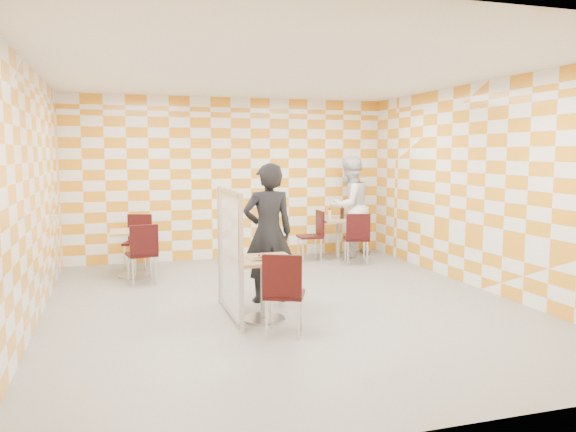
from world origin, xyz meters
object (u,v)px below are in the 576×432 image
(main_table, at_px, (264,278))
(chair_second_front, at_px, (357,235))
(chair_second_side, at_px, (314,231))
(man_dark, at_px, (268,233))
(chair_empty_far, at_px, (138,237))
(partition, at_px, (230,253))
(man_white, at_px, (350,206))
(soda_bottle, at_px, (342,213))
(second_table, at_px, (338,232))
(empty_table, at_px, (133,245))
(sport_bottle, at_px, (330,214))
(chair_empty_near, at_px, (143,249))
(chair_main_front, at_px, (283,288))

(main_table, bearing_deg, chair_second_front, 48.54)
(chair_second_side, relative_size, man_dark, 0.50)
(chair_second_front, xyz_separation_m, chair_empty_far, (-3.72, 0.86, 0.00))
(partition, bearing_deg, chair_second_front, 41.74)
(partition, distance_m, man_white, 4.50)
(soda_bottle, bearing_deg, second_table, -179.62)
(chair_empty_far, bearing_deg, main_table, -70.11)
(chair_second_front, height_order, partition, partition)
(partition, height_order, man_dark, man_dark)
(second_table, distance_m, man_white, 0.58)
(empty_table, distance_m, chair_second_front, 3.83)
(empty_table, distance_m, chair_empty_far, 0.70)
(partition, xyz_separation_m, man_white, (3.00, 3.36, 0.17))
(soda_bottle, bearing_deg, chair_second_side, -173.02)
(main_table, relative_size, chair_second_front, 0.81)
(man_white, bearing_deg, sport_bottle, -5.98)
(second_table, distance_m, chair_empty_near, 3.79)
(main_table, xyz_separation_m, second_table, (2.33, 3.41, 0.00))
(man_white, relative_size, soda_bottle, 8.32)
(empty_table, bearing_deg, soda_bottle, 7.61)
(chair_main_front, relative_size, chair_second_front, 1.00)
(chair_second_side, height_order, man_white, man_white)
(chair_second_front, distance_m, chair_second_side, 0.85)
(chair_second_front, xyz_separation_m, soda_bottle, (-0.01, 0.68, 0.31))
(empty_table, xyz_separation_m, chair_empty_far, (0.11, 0.69, 0.04))
(chair_main_front, relative_size, soda_bottle, 4.02)
(chair_empty_near, relative_size, sport_bottle, 4.62)
(second_table, xyz_separation_m, sport_bottle, (-0.15, 0.06, 0.33))
(partition, bearing_deg, man_white, 48.19)
(chair_empty_near, bearing_deg, soda_bottle, 17.09)
(chair_main_front, bearing_deg, chair_second_front, 55.10)
(chair_second_front, relative_size, chair_empty_near, 1.00)
(chair_main_front, xyz_separation_m, soda_bottle, (2.37, 4.09, 0.31))
(chair_second_side, distance_m, sport_bottle, 0.47)
(chair_second_front, height_order, man_dark, man_dark)
(chair_main_front, relative_size, man_white, 0.48)
(chair_second_side, relative_size, soda_bottle, 4.02)
(chair_main_front, xyz_separation_m, chair_empty_near, (-1.33, 2.95, 0.00))
(chair_empty_near, bearing_deg, man_dark, -43.21)
(man_white, bearing_deg, chair_second_front, 53.29)
(chair_empty_near, xyz_separation_m, sport_bottle, (3.47, 1.20, 0.29))
(chair_second_side, xyz_separation_m, partition, (-2.19, -3.09, 0.25))
(chair_empty_far, xyz_separation_m, soda_bottle, (3.71, -0.18, 0.31))
(second_table, bearing_deg, chair_empty_far, 177.19)
(chair_second_side, distance_m, man_white, 0.95)
(chair_empty_near, height_order, partition, partition)
(chair_main_front, bearing_deg, chair_empty_far, 107.43)
(empty_table, xyz_separation_m, partition, (1.05, -2.65, 0.28))
(man_dark, bearing_deg, sport_bottle, -124.68)
(main_table, height_order, partition, partition)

